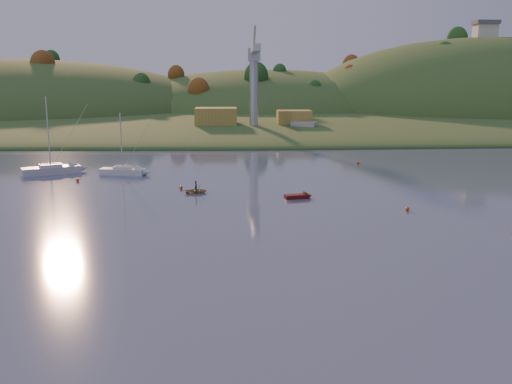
{
  "coord_description": "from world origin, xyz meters",
  "views": [
    {
      "loc": [
        -4.01,
        -30.12,
        15.75
      ],
      "look_at": [
        -1.14,
        35.54,
        2.23
      ],
      "focal_mm": 40.0,
      "sensor_mm": 36.0,
      "label": 1
    }
  ],
  "objects_px": {
    "sailboat_far": "(123,171)",
    "canoe": "(196,191)",
    "red_tender": "(302,196)",
    "sailboat_near": "(51,169)"
  },
  "relations": [
    {
      "from": "sailboat_near",
      "to": "canoe",
      "type": "distance_m",
      "value": 29.28
    },
    {
      "from": "sailboat_far",
      "to": "red_tender",
      "type": "distance_m",
      "value": 32.76
    },
    {
      "from": "red_tender",
      "to": "sailboat_far",
      "type": "bearing_deg",
      "value": 131.61
    },
    {
      "from": "sailboat_far",
      "to": "canoe",
      "type": "height_order",
      "value": "sailboat_far"
    },
    {
      "from": "sailboat_near",
      "to": "sailboat_far",
      "type": "height_order",
      "value": "sailboat_near"
    },
    {
      "from": "sailboat_far",
      "to": "canoe",
      "type": "xyz_separation_m",
      "value": [
        12.69,
        -15.17,
        -0.36
      ]
    },
    {
      "from": "sailboat_far",
      "to": "red_tender",
      "type": "bearing_deg",
      "value": -23.73
    },
    {
      "from": "sailboat_far",
      "to": "red_tender",
      "type": "relative_size",
      "value": 2.55
    },
    {
      "from": "canoe",
      "to": "red_tender",
      "type": "height_order",
      "value": "red_tender"
    },
    {
      "from": "canoe",
      "to": "sailboat_far",
      "type": "bearing_deg",
      "value": 28.23
    }
  ]
}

